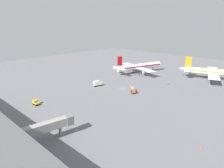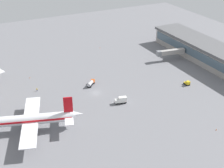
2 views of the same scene
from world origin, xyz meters
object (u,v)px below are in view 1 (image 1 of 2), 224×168
object	(u,v)px
fuel_truck	(133,90)
safety_cone_far_side	(30,82)
airplane_taxiing	(216,72)
catering_truck	(97,83)
safety_cone_near_gate	(194,90)
ground_crew_worker	(168,83)
safety_cone_mid_apron	(201,147)
airplane_at_gate	(139,66)
baggage_tug	(36,102)

from	to	relation	value
fuel_truck	safety_cone_far_side	size ratio (longest dim) A/B	9.80
airplane_taxiing	catering_truck	world-z (taller)	airplane_taxiing
catering_truck	safety_cone_near_gate	xyz separation A→B (m)	(46.23, 32.41, -1.40)
fuel_truck	safety_cone_near_gate	world-z (taller)	fuel_truck
ground_crew_worker	safety_cone_mid_apron	xyz separation A→B (m)	(40.38, -54.07, -0.55)
airplane_at_gate	fuel_truck	xyz separation A→B (m)	(24.96, -39.06, -3.77)
ground_crew_worker	safety_cone_far_side	xyz separation A→B (m)	(-66.76, -57.86, -0.55)
safety_cone_far_side	ground_crew_worker	bearing A→B (deg)	40.91
safety_cone_near_gate	airplane_taxiing	bearing A→B (deg)	87.62
airplane_taxiing	baggage_tug	world-z (taller)	airplane_taxiing
baggage_tug	safety_cone_near_gate	distance (m)	85.46
safety_cone_mid_apron	safety_cone_far_side	bearing A→B (deg)	-177.98
ground_crew_worker	safety_cone_mid_apron	distance (m)	67.49
airplane_at_gate	ground_crew_worker	distance (m)	34.06
catering_truck	baggage_tug	size ratio (longest dim) A/B	1.81
airplane_taxiing	safety_cone_near_gate	size ratio (longest dim) A/B	78.15
fuel_truck	safety_cone_far_side	xyz separation A→B (m)	(-60.14, -30.81, -1.09)
airplane_taxiing	fuel_truck	distance (m)	63.47
safety_cone_mid_apron	safety_cone_far_side	distance (m)	107.21
airplane_at_gate	catering_truck	world-z (taller)	airplane_at_gate
airplane_at_gate	safety_cone_far_side	world-z (taller)	airplane_at_gate
fuel_truck	safety_cone_far_side	distance (m)	67.58
airplane_at_gate	ground_crew_worker	bearing A→B (deg)	-93.29
safety_cone_near_gate	safety_cone_far_side	world-z (taller)	same
safety_cone_mid_apron	safety_cone_far_side	world-z (taller)	same
airplane_taxiing	ground_crew_worker	size ratio (longest dim) A/B	28.08
safety_cone_far_side	airplane_at_gate	bearing A→B (deg)	63.27
catering_truck	airplane_taxiing	bearing A→B (deg)	-23.05
baggage_tug	fuel_truck	bearing A→B (deg)	-117.56
airplane_at_gate	safety_cone_mid_apron	bearing A→B (deg)	-115.03
catering_truck	ground_crew_worker	world-z (taller)	catering_truck
catering_truck	safety_cone_far_side	xyz separation A→B (m)	(-36.97, -25.16, -1.40)
safety_cone_mid_apron	fuel_truck	bearing A→B (deg)	150.11
fuel_truck	ground_crew_worker	world-z (taller)	fuel_truck
ground_crew_worker	safety_cone_far_side	bearing A→B (deg)	66.16
safety_cone_near_gate	catering_truck	bearing A→B (deg)	-144.97
airplane_at_gate	safety_cone_mid_apron	distance (m)	97.82
catering_truck	baggage_tug	xyz separation A→B (m)	(0.79, -39.96, -0.54)
airplane_at_gate	safety_cone_far_side	bearing A→B (deg)	170.81
ground_crew_worker	airplane_taxiing	bearing A→B (deg)	-94.24
safety_cone_near_gate	safety_cone_far_side	size ratio (longest dim) A/B	1.00
baggage_tug	ground_crew_worker	distance (m)	78.22
catering_truck	safety_cone_far_side	bearing A→B (deg)	137.75
airplane_taxiing	safety_cone_near_gate	distance (m)	32.13
airplane_taxiing	fuel_truck	size ratio (longest dim) A/B	7.97
baggage_tug	safety_cone_near_gate	xyz separation A→B (m)	(45.44, 72.37, -0.86)
airplane_taxiing	fuel_truck	bearing A→B (deg)	-132.30
catering_truck	safety_cone_far_side	distance (m)	44.74
safety_cone_near_gate	safety_cone_mid_apron	distance (m)	58.87
catering_truck	safety_cone_mid_apron	bearing A→B (deg)	-93.43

